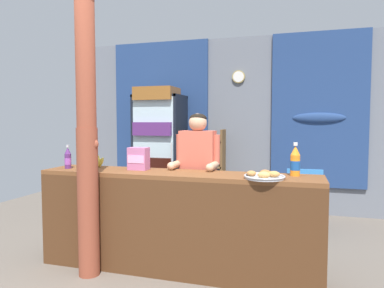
% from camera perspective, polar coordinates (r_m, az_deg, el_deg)
% --- Properties ---
extents(ground_plane, '(7.78, 7.78, 0.00)m').
position_cam_1_polar(ground_plane, '(4.26, 0.65, -16.01)').
color(ground_plane, '#665B51').
extents(back_wall_curtained, '(5.27, 0.22, 2.78)m').
position_cam_1_polar(back_wall_curtained, '(5.80, 5.70, 3.54)').
color(back_wall_curtained, slate).
rests_on(back_wall_curtained, ground).
extents(stall_counter, '(2.68, 0.48, 0.95)m').
position_cam_1_polar(stall_counter, '(3.33, -3.13, -11.38)').
color(stall_counter, brown).
rests_on(stall_counter, ground).
extents(timber_post, '(0.21, 0.19, 2.76)m').
position_cam_1_polar(timber_post, '(3.35, -16.74, 1.58)').
color(timber_post, brown).
rests_on(timber_post, ground).
extents(drink_fridge, '(0.73, 0.66, 1.96)m').
position_cam_1_polar(drink_fridge, '(5.55, -5.31, -0.07)').
color(drink_fridge, black).
rests_on(drink_fridge, ground).
extents(bottle_shelf_rack, '(0.48, 0.28, 1.31)m').
position_cam_1_polar(bottle_shelf_rack, '(5.59, 2.83, -4.07)').
color(bottle_shelf_rack, brown).
rests_on(bottle_shelf_rack, ground).
extents(plastic_lawn_chair, '(0.46, 0.46, 0.86)m').
position_cam_1_polar(plastic_lawn_chair, '(4.63, 17.69, -8.23)').
color(plastic_lawn_chair, '#3884D6').
rests_on(plastic_lawn_chair, ground).
extents(shopkeeper, '(0.48, 0.42, 1.52)m').
position_cam_1_polar(shopkeeper, '(3.69, 0.91, -3.84)').
color(shopkeeper, '#28282D').
rests_on(shopkeeper, ground).
extents(soda_bottle_orange_soda, '(0.09, 0.09, 0.30)m').
position_cam_1_polar(soda_bottle_orange_soda, '(3.25, 16.44, -2.78)').
color(soda_bottle_orange_soda, orange).
rests_on(soda_bottle_orange_soda, stall_counter).
extents(soda_bottle_grape_soda, '(0.07, 0.07, 0.24)m').
position_cam_1_polar(soda_bottle_grape_soda, '(3.82, -19.54, -2.24)').
color(soda_bottle_grape_soda, '#56286B').
rests_on(soda_bottle_grape_soda, stall_counter).
extents(snack_box_wafer, '(0.19, 0.13, 0.22)m').
position_cam_1_polar(snack_box_wafer, '(3.55, -8.69, -2.36)').
color(snack_box_wafer, '#B76699').
rests_on(snack_box_wafer, stall_counter).
extents(pastry_tray, '(0.35, 0.35, 0.07)m').
position_cam_1_polar(pastry_tray, '(3.04, 11.69, -5.13)').
color(pastry_tray, '#BCBCC1').
rests_on(pastry_tray, stall_counter).
extents(banana_bunch, '(0.27, 0.07, 0.16)m').
position_cam_1_polar(banana_bunch, '(3.85, -15.66, -2.80)').
color(banana_bunch, '#DBCC42').
rests_on(banana_bunch, stall_counter).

